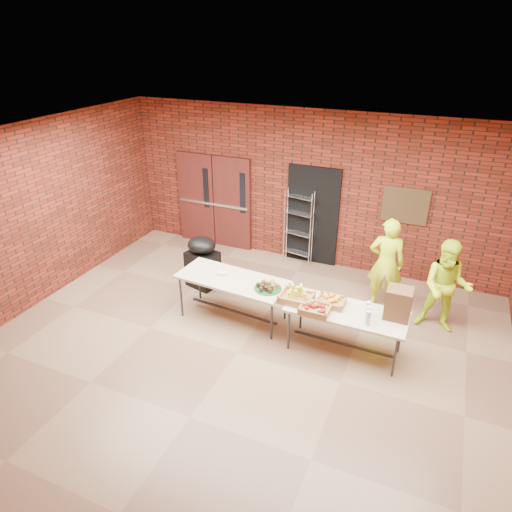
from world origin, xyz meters
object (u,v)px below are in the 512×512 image
at_px(table_right, 346,314).
at_px(covered_grill, 203,262).
at_px(table_left, 233,282).
at_px(wire_rack, 298,227).
at_px(coffee_dispenser, 398,303).
at_px(volunteer_man, 446,287).
at_px(volunteer_woman, 386,263).

bearing_deg(table_right, covered_grill, 164.17).
xyz_separation_m(table_left, covered_grill, (-1.03, 0.78, -0.20)).
bearing_deg(wire_rack, table_left, -87.51).
distance_m(coffee_dispenser, volunteer_man, 1.28).
bearing_deg(volunteer_man, coffee_dispenser, -119.03).
relative_size(wire_rack, table_left, 0.82).
height_order(wire_rack, volunteer_man, volunteer_man).
distance_m(wire_rack, table_left, 2.49).
height_order(table_left, covered_grill, covered_grill).
distance_m(wire_rack, volunteer_woman, 2.20).
bearing_deg(volunteer_man, wire_rack, 155.84).
xyz_separation_m(table_right, volunteer_man, (1.33, 1.22, 0.12)).
height_order(wire_rack, table_left, wire_rack).
distance_m(covered_grill, volunteer_woman, 3.42).
bearing_deg(covered_grill, table_left, -22.96).
relative_size(table_right, coffee_dispenser, 3.83).
xyz_separation_m(table_left, volunteer_man, (3.32, 1.09, 0.09)).
bearing_deg(wire_rack, volunteer_woman, -16.77).
bearing_deg(covered_grill, coffee_dispenser, 2.11).
distance_m(table_right, covered_grill, 3.16).
height_order(wire_rack, table_right, wire_rack).
xyz_separation_m(volunteer_woman, volunteer_man, (1.02, -0.38, -0.04)).
height_order(table_left, table_right, table_left).
xyz_separation_m(table_right, covered_grill, (-3.02, 0.92, -0.17)).
relative_size(wire_rack, volunteer_woman, 0.95).
height_order(table_left, volunteer_man, volunteer_man).
bearing_deg(wire_rack, covered_grill, -118.70).
distance_m(table_left, volunteer_man, 3.50).
xyz_separation_m(wire_rack, table_left, (-0.34, -2.46, -0.09)).
bearing_deg(table_left, wire_rack, 86.77).
relative_size(coffee_dispenser, volunteer_woman, 0.28).
distance_m(covered_grill, volunteer_man, 4.37).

